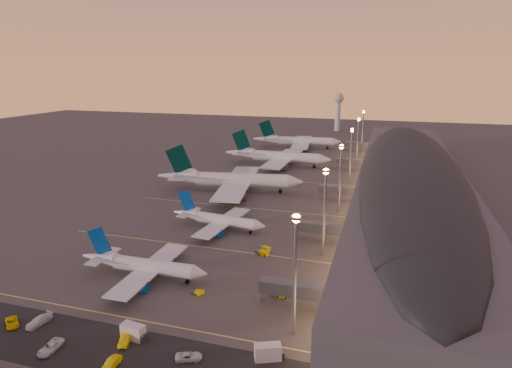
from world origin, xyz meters
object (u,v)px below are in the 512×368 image
object	(u,v)px
service_van_d	(111,364)
airliner_narrow_south	(143,265)
service_van_a	(39,321)
baggage_tug_b	(280,294)
radar_tower	(338,105)
baggage_tug_d	(262,253)
service_van_f	(126,338)
airliner_narrow_north	(218,220)
service_van_c	(51,347)
airliner_wide_near	(230,180)
baggage_tug_a	(198,293)
catering_truck_a	(134,332)
service_van_b	(12,323)
airliner_wide_far	(297,141)
airliner_wide_mid	(277,157)
baggage_tug_c	(265,248)
catering_truck_b	(269,352)
service_van_e	(189,356)

from	to	relation	value
service_van_d	airliner_narrow_south	bearing A→B (deg)	111.75
service_van_a	baggage_tug_b	bearing A→B (deg)	38.96
radar_tower	baggage_tug_d	world-z (taller)	radar_tower
airliner_narrow_south	service_van_f	distance (m)	27.65
airliner_narrow_north	service_van_c	distance (m)	70.21
airliner_wide_near	baggage_tug_b	size ratio (longest dim) A/B	15.37
baggage_tug_a	catering_truck_a	size ratio (longest dim) A/B	0.59
catering_truck_a	service_van_b	bearing A→B (deg)	-165.07
service_van_b	catering_truck_a	bearing A→B (deg)	-43.95
airliner_wide_far	catering_truck_a	distance (m)	218.17
airliner_wide_mid	baggage_tug_c	world-z (taller)	airliner_wide_mid
airliner_wide_near	service_van_b	size ratio (longest dim) A/B	13.04
service_van_c	service_van_f	size ratio (longest dim) A/B	1.10
baggage_tug_c	service_van_a	distance (m)	61.98
service_van_a	catering_truck_b	bearing A→B (deg)	13.42
service_van_b	service_van_e	xyz separation A→B (m)	(40.45, 0.88, 0.01)
airliner_narrow_north	airliner_wide_near	bearing A→B (deg)	111.76
baggage_tug_b	service_van_b	world-z (taller)	service_van_b
airliner_wide_near	baggage_tug_c	distance (m)	64.55
baggage_tug_b	catering_truck_b	size ratio (longest dim) A/B	0.72
service_van_c	service_van_e	size ratio (longest dim) A/B	1.13
service_van_a	service_van_d	bearing A→B (deg)	-8.01
service_van_a	service_van_c	distance (m)	10.91
service_van_e	airliner_wide_near	bearing A→B (deg)	-5.71
airliner_narrow_south	baggage_tug_c	distance (m)	36.31
baggage_tug_b	baggage_tug_c	world-z (taller)	baggage_tug_b
airliner_wide_near	service_van_e	xyz separation A→B (m)	(32.09, -108.02, -4.62)
airliner_wide_near	baggage_tug_d	size ratio (longest dim) A/B	15.09
baggage_tug_a	airliner_narrow_north	bearing A→B (deg)	99.61
baggage_tug_b	service_van_d	distance (m)	40.69
airliner_wide_near	baggage_tug_b	distance (m)	91.58
radar_tower	catering_truck_a	xyz separation A→B (m)	(-4.12, -311.00, -20.45)
airliner_wide_mid	catering_truck_a	size ratio (longest dim) A/B	10.71
airliner_wide_near	service_van_a	xyz separation A→B (m)	(-3.21, -106.91, -4.48)
baggage_tug_a	service_van_d	size ratio (longest dim) A/B	0.70
baggage_tug_d	service_van_d	size ratio (longest dim) A/B	0.90
baggage_tug_c	service_van_e	bearing A→B (deg)	-64.65
baggage_tug_c	service_van_f	distance (m)	52.92
airliner_narrow_north	service_van_f	distance (m)	63.65
radar_tower	airliner_wide_near	bearing A→B (deg)	-96.38
catering_truck_b	catering_truck_a	bearing A→B (deg)	160.85
airliner_wide_far	service_van_e	distance (m)	222.00
service_van_a	airliner_wide_far	bearing A→B (deg)	96.83
baggage_tug_b	catering_truck_a	world-z (taller)	catering_truck_a
airliner_wide_mid	radar_tower	world-z (taller)	radar_tower
baggage_tug_d	service_van_d	world-z (taller)	service_van_d
baggage_tug_a	catering_truck_b	bearing A→B (deg)	-44.10
catering_truck_a	service_van_e	distance (m)	13.51
airliner_wide_mid	service_van_e	xyz separation A→B (m)	(25.15, -165.00, -4.31)
airliner_wide_mid	catering_truck_a	distance (m)	162.77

